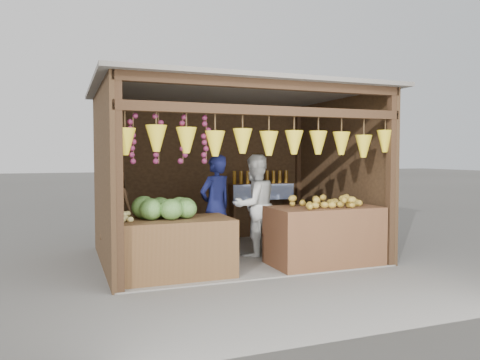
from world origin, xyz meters
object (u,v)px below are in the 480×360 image
Objects in this scene: woman_standing at (255,205)px; man_standing at (216,207)px; counter_right at (324,236)px; counter_left at (171,248)px; vendor_seated at (115,205)px.

man_standing is at bearing -18.57° from woman_standing.
counter_right is at bearing 112.45° from woman_standing.
counter_left is at bearing 20.58° from man_standing.
man_standing reaches higher than vendor_seated.
vendor_seated is at bearing 119.69° from counter_left.
counter_right is 0.99× the size of man_standing.
man_standing reaches higher than counter_left.
woman_standing is (0.64, -0.04, 0.00)m from man_standing.
woman_standing is at bearing 127.21° from counter_right.
counter_left is 1.39× the size of vendor_seated.
counter_left is 1.34m from man_standing.
counter_right is (2.26, -0.10, 0.04)m from counter_left.
vendor_seated is (-0.61, 1.07, 0.49)m from counter_left.
woman_standing is at bearing 152.46° from man_standing.
counter_left is 1.33m from vendor_seated.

